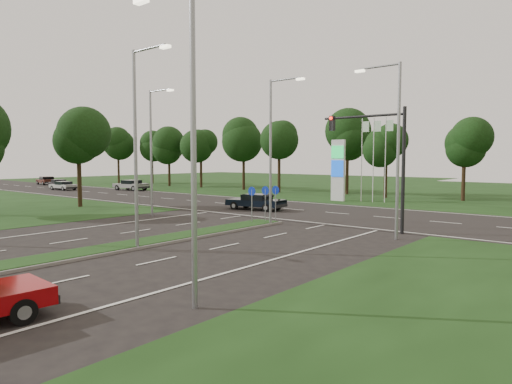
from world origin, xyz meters
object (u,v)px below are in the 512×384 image
Objects in this scene: navy_sedan at (256,201)px; far_car_c at (59,184)px; far_car_d at (46,180)px; far_car_b at (63,185)px; far_car_a at (131,185)px.

far_car_c is at bearing 77.76° from navy_sedan.
far_car_c is at bearing -97.59° from far_car_d.
far_car_b is at bearing -98.47° from far_car_d.
far_car_d is at bearing 84.53° from far_car_a.
far_car_a is 9.07m from far_car_b.
far_car_d is (-48.56, 6.26, 0.01)m from navy_sedan.
far_car_a reaches higher than far_car_d.
far_car_a reaches higher than far_car_b.
far_car_a is 1.20× the size of far_car_b.
far_car_d is at bearing 84.46° from far_car_c.
far_car_a is at bearing -78.16° from far_car_d.
far_car_a reaches higher than navy_sedan.
far_car_a is at bearing 67.82° from navy_sedan.
far_car_c reaches higher than far_car_b.
far_car_a is 1.03× the size of far_car_d.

